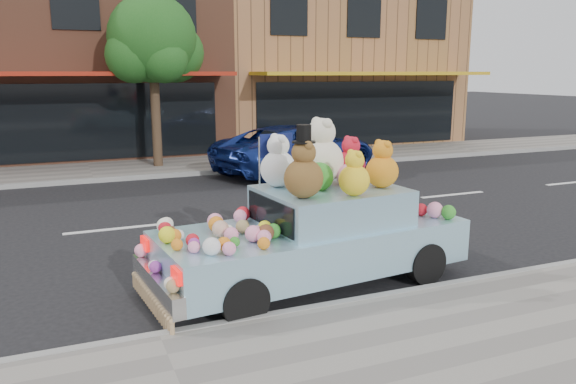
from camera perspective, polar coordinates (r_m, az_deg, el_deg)
name	(u,v)px	position (r m, az deg, el deg)	size (l,w,h in m)	color
ground	(113,229)	(11.25, -17.36, -3.64)	(120.00, 120.00, 0.00)	black
far_sidewalk	(90,172)	(17.58, -19.46, 1.95)	(60.00, 3.00, 0.12)	gray
near_kerb	(159,338)	(6.56, -12.97, -14.28)	(60.00, 0.12, 0.13)	gray
far_kerb	(94,180)	(16.11, -19.12, 1.12)	(60.00, 0.12, 0.13)	gray
storefront_mid	(73,53)	(22.83, -20.98, 13.07)	(10.00, 9.80, 7.30)	brown
storefront_right	(317,56)	(25.27, 2.96, 13.65)	(10.00, 9.80, 7.30)	#96633F
street_tree	(153,46)	(17.63, -13.54, 14.20)	(3.00, 2.70, 5.22)	#38281C
car_blue	(297,149)	(16.58, 0.96, 4.35)	(2.37, 5.14, 1.43)	navy
art_car	(314,226)	(7.88, 2.65, -3.52)	(4.64, 2.19, 2.31)	black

